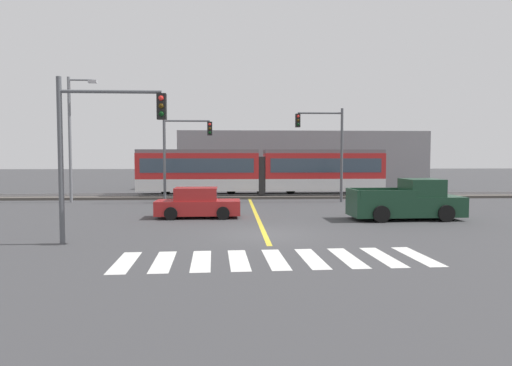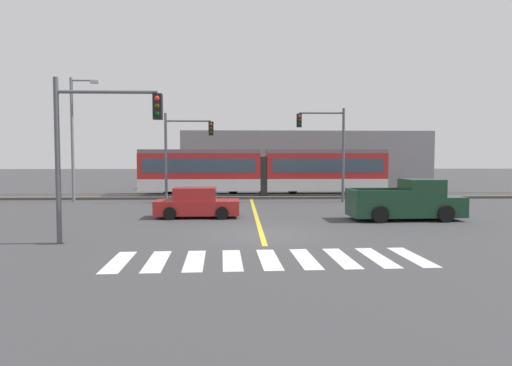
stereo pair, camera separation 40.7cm
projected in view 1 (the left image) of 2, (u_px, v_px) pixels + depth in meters
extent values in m
plane|color=#3D3D3F|center=(265.00, 234.00, 17.96)|extent=(200.00, 200.00, 0.00)
cube|color=#4C4742|center=(249.00, 196.00, 34.79)|extent=(120.00, 4.00, 0.18)
cube|color=#939399|center=(249.00, 195.00, 34.06)|extent=(120.00, 0.08, 0.10)
cube|color=#939399|center=(248.00, 193.00, 35.50)|extent=(120.00, 0.08, 0.10)
cube|color=silver|center=(199.00, 184.00, 34.53)|extent=(9.00, 2.60, 0.90)
cube|color=red|center=(198.00, 166.00, 34.45)|extent=(9.00, 2.60, 1.90)
cube|color=#384756|center=(197.00, 166.00, 33.13)|extent=(8.28, 0.04, 1.04)
cube|color=slate|center=(198.00, 151.00, 34.39)|extent=(9.00, 2.39, 0.28)
cylinder|color=black|center=(231.00, 190.00, 34.69)|extent=(0.70, 0.20, 0.70)
cylinder|color=black|center=(166.00, 190.00, 34.42)|extent=(0.70, 0.20, 0.70)
cube|color=silver|center=(323.00, 184.00, 35.04)|extent=(9.00, 2.60, 0.90)
cube|color=red|center=(323.00, 166.00, 34.96)|extent=(9.00, 2.60, 1.90)
cube|color=#384756|center=(326.00, 165.00, 33.64)|extent=(8.28, 0.04, 1.04)
cube|color=slate|center=(323.00, 152.00, 34.90)|extent=(9.00, 2.39, 0.28)
cylinder|color=black|center=(354.00, 190.00, 35.20)|extent=(0.70, 0.20, 0.70)
cylinder|color=black|center=(291.00, 190.00, 34.94)|extent=(0.70, 0.20, 0.70)
cube|color=#2D2D2D|center=(261.00, 175.00, 34.75)|extent=(0.50, 2.34, 2.80)
cube|color=silver|center=(125.00, 262.00, 13.19)|extent=(0.67, 2.82, 0.01)
cube|color=silver|center=(163.00, 261.00, 13.29)|extent=(0.67, 2.82, 0.01)
cube|color=silver|center=(201.00, 261.00, 13.40)|extent=(0.67, 2.82, 0.01)
cube|color=silver|center=(239.00, 260.00, 13.50)|extent=(0.67, 2.82, 0.01)
cube|color=silver|center=(275.00, 259.00, 13.60)|extent=(0.67, 2.82, 0.01)
cube|color=silver|center=(312.00, 258.00, 13.70)|extent=(0.67, 2.82, 0.01)
cube|color=silver|center=(347.00, 258.00, 13.80)|extent=(0.67, 2.82, 0.01)
cube|color=silver|center=(383.00, 257.00, 13.90)|extent=(0.67, 2.82, 0.01)
cube|color=silver|center=(417.00, 256.00, 14.01)|extent=(0.67, 2.82, 0.01)
cube|color=gold|center=(256.00, 214.00, 24.19)|extent=(0.20, 17.26, 0.01)
cube|color=#B22323|center=(198.00, 207.00, 22.93)|extent=(4.21, 1.73, 0.72)
cube|color=#B22323|center=(196.00, 194.00, 22.88)|extent=(2.11, 1.53, 0.64)
cube|color=#384756|center=(216.00, 194.00, 22.95)|extent=(0.11, 1.43, 0.52)
cube|color=#384756|center=(197.00, 193.00, 23.66)|extent=(1.79, 0.05, 0.48)
cylinder|color=black|center=(223.00, 209.00, 23.86)|extent=(0.64, 0.22, 0.64)
cylinder|color=black|center=(223.00, 213.00, 22.17)|extent=(0.64, 0.22, 0.64)
cylinder|color=black|center=(175.00, 210.00, 23.71)|extent=(0.64, 0.22, 0.64)
cylinder|color=black|center=(171.00, 214.00, 22.02)|extent=(0.64, 0.22, 0.64)
cube|color=#193D28|center=(405.00, 206.00, 22.25)|extent=(5.46, 2.12, 0.96)
cube|color=#193D28|center=(422.00, 187.00, 22.27)|extent=(1.75, 1.89, 0.84)
cube|color=#384756|center=(436.00, 187.00, 22.33)|extent=(0.15, 1.70, 0.66)
cube|color=#193D28|center=(375.00, 191.00, 23.03)|extent=(2.70, 0.20, 0.36)
cube|color=#193D28|center=(388.00, 194.00, 21.19)|extent=(2.70, 0.20, 0.36)
cube|color=#193D28|center=(352.00, 193.00, 21.99)|extent=(0.18, 1.96, 0.36)
cylinder|color=black|center=(427.00, 209.00, 23.37)|extent=(0.81, 0.30, 0.80)
cylinder|color=black|center=(446.00, 213.00, 21.42)|extent=(0.81, 0.30, 0.80)
cylinder|color=black|center=(367.00, 209.00, 23.11)|extent=(0.81, 0.30, 0.80)
cylinder|color=black|center=(381.00, 214.00, 21.16)|extent=(0.81, 0.30, 0.80)
cylinder|color=#515459|center=(61.00, 161.00, 15.81)|extent=(0.18, 0.18, 5.82)
cylinder|color=#515459|center=(111.00, 92.00, 15.77)|extent=(3.50, 0.12, 0.12)
cube|color=black|center=(162.00, 107.00, 15.89)|extent=(0.32, 0.28, 0.90)
sphere|color=red|center=(161.00, 98.00, 15.73)|extent=(0.18, 0.18, 0.18)
sphere|color=#3A2706|center=(161.00, 106.00, 15.74)|extent=(0.18, 0.18, 0.18)
sphere|color=black|center=(161.00, 114.00, 15.76)|extent=(0.18, 0.18, 0.18)
cylinder|color=#515459|center=(164.00, 158.00, 30.14)|extent=(0.18, 0.18, 5.95)
cylinder|color=#515459|center=(187.00, 121.00, 30.08)|extent=(3.00, 0.12, 0.12)
cube|color=black|center=(210.00, 129.00, 30.19)|extent=(0.32, 0.28, 0.90)
sphere|color=red|center=(210.00, 124.00, 30.03)|extent=(0.18, 0.18, 0.18)
sphere|color=#3A2706|center=(210.00, 128.00, 30.04)|extent=(0.18, 0.18, 0.18)
sphere|color=black|center=(210.00, 133.00, 30.06)|extent=(0.18, 0.18, 0.18)
cylinder|color=#515459|center=(342.00, 155.00, 30.77)|extent=(0.18, 0.18, 6.32)
cylinder|color=#515459|center=(320.00, 113.00, 30.52)|extent=(3.00, 0.12, 0.12)
cube|color=black|center=(298.00, 121.00, 30.47)|extent=(0.32, 0.28, 0.90)
sphere|color=red|center=(298.00, 116.00, 30.31)|extent=(0.18, 0.18, 0.18)
sphere|color=#3A2706|center=(298.00, 120.00, 30.32)|extent=(0.18, 0.18, 0.18)
sphere|color=black|center=(298.00, 124.00, 30.34)|extent=(0.18, 0.18, 0.18)
cylinder|color=slate|center=(70.00, 140.00, 30.46)|extent=(0.20, 0.20, 8.37)
cylinder|color=slate|center=(81.00, 80.00, 30.28)|extent=(1.57, 0.12, 0.12)
cube|color=#B2B2B7|center=(93.00, 82.00, 30.32)|extent=(0.56, 0.28, 0.20)
cube|color=gray|center=(301.00, 160.00, 45.97)|extent=(24.09, 6.00, 5.54)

